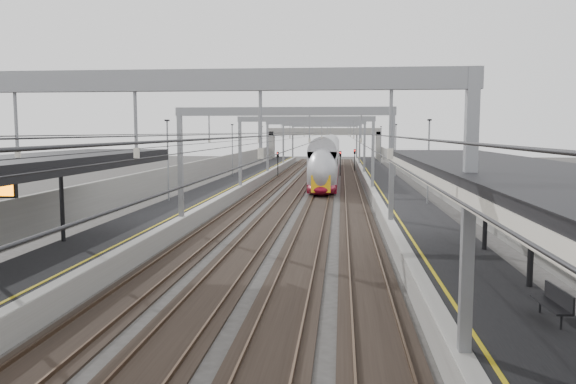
% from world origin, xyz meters
% --- Properties ---
extents(platform_left, '(4.00, 120.00, 1.00)m').
position_xyz_m(platform_left, '(-8.00, 45.00, 0.50)').
color(platform_left, black).
rests_on(platform_left, ground).
extents(platform_right, '(4.00, 120.00, 1.00)m').
position_xyz_m(platform_right, '(8.00, 45.00, 0.50)').
color(platform_right, black).
rests_on(platform_right, ground).
extents(tracks, '(11.40, 140.00, 0.20)m').
position_xyz_m(tracks, '(0.00, 45.00, 0.05)').
color(tracks, black).
rests_on(tracks, ground).
extents(overhead_line, '(13.00, 140.00, 6.60)m').
position_xyz_m(overhead_line, '(0.00, 51.62, 6.14)').
color(overhead_line, gray).
rests_on(overhead_line, platform_left).
extents(canopy_right, '(4.40, 30.00, 4.24)m').
position_xyz_m(canopy_right, '(8.03, 2.99, 5.09)').
color(canopy_right, black).
rests_on(canopy_right, platform_right).
extents(overbridge, '(22.00, 2.20, 6.90)m').
position_xyz_m(overbridge, '(0.00, 100.00, 5.31)').
color(overbridge, gray).
rests_on(overbridge, ground).
extents(wall_left, '(0.30, 120.00, 3.20)m').
position_xyz_m(wall_left, '(-11.20, 45.00, 1.60)').
color(wall_left, gray).
rests_on(wall_left, ground).
extents(wall_right, '(0.30, 120.00, 3.20)m').
position_xyz_m(wall_right, '(11.20, 45.00, 1.60)').
color(wall_right, gray).
rests_on(wall_right, ground).
extents(train, '(2.88, 52.40, 4.54)m').
position_xyz_m(train, '(1.50, 64.79, 2.22)').
color(train, maroon).
rests_on(train, ground).
extents(bench, '(0.56, 1.78, 0.91)m').
position_xyz_m(bench, '(9.24, 4.50, 1.55)').
color(bench, black).
rests_on(bench, platform_right).
extents(signal_green, '(0.32, 0.32, 3.48)m').
position_xyz_m(signal_green, '(-5.20, 64.21, 2.42)').
color(signal_green, black).
rests_on(signal_green, ground).
extents(signal_red_near, '(0.32, 0.32, 3.48)m').
position_xyz_m(signal_red_near, '(3.20, 67.79, 2.42)').
color(signal_red_near, black).
rests_on(signal_red_near, ground).
extents(signal_red_far, '(0.32, 0.32, 3.48)m').
position_xyz_m(signal_red_far, '(5.40, 77.23, 2.42)').
color(signal_red_far, black).
rests_on(signal_red_far, ground).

